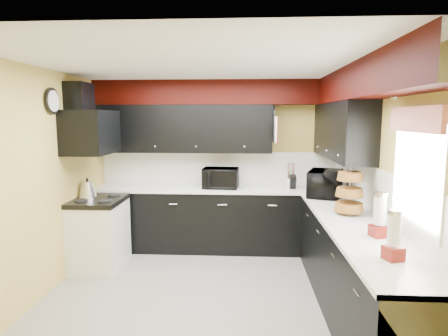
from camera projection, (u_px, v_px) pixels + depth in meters
The scene contains 35 objects.
ground at pixel (207, 295), 4.16m from camera, with size 3.60×3.60×0.00m, color gray.
wall_back at pixel (218, 164), 5.78m from camera, with size 3.60×0.06×2.50m, color #E0C666.
wall_right at pixel (378, 187), 3.90m from camera, with size 0.06×3.60×2.50m, color #E0C666.
wall_left at pixel (43, 183), 4.09m from camera, with size 0.06×3.60×2.50m, color #E0C666.
ceiling at pixel (206, 65), 3.83m from camera, with size 3.60×3.60×0.06m, color white.
cab_back at pixel (217, 220), 5.59m from camera, with size 3.60×0.60×0.90m, color black.
cab_right at pixel (354, 271), 3.72m from camera, with size 0.60×3.00×0.90m, color black.
counter_back at pixel (217, 189), 5.52m from camera, with size 3.62×0.64×0.04m, color white.
counter_right at pixel (356, 225), 3.66m from camera, with size 0.64×3.02×0.04m, color white.
splash_back at pixel (218, 168), 5.77m from camera, with size 3.60×0.02×0.50m, color white.
splash_right at pixel (377, 192), 3.91m from camera, with size 0.02×3.60×0.50m, color white.
upper_back at pixel (184, 129), 5.56m from camera, with size 2.60×0.35×0.70m, color black.
upper_right at pixel (341, 131), 4.72m from camera, with size 0.35×1.80×0.70m, color black.
soffit_back at pixel (217, 93), 5.45m from camera, with size 3.60×0.36×0.35m, color black.
soffit_right at pixel (372, 80), 3.58m from camera, with size 0.36×3.24×0.35m, color black.
stove at pixel (100, 235), 4.93m from camera, with size 0.60×0.75×0.86m, color white.
cooktop at pixel (98, 201), 4.87m from camera, with size 0.62×0.77×0.06m, color black.
hood at pixel (91, 132), 4.75m from camera, with size 0.50×0.78×0.55m, color black.
hood_duct at pixel (79, 99), 4.70m from camera, with size 0.24×0.40×0.40m, color black.
window at pixel (419, 170), 2.97m from camera, with size 0.03×0.86×0.96m, color white, non-canonical shape.
valance at pixel (415, 119), 2.92m from camera, with size 0.04×0.88×0.20m, color red.
pan_top at pixel (274, 115), 5.38m from camera, with size 0.03×0.22×0.40m, color black, non-canonical shape.
pan_mid at pixel (274, 133), 5.29m from camera, with size 0.03×0.28×0.46m, color black, non-canonical shape.
pan_low at pixel (273, 134), 5.55m from camera, with size 0.03×0.24×0.42m, color black, non-canonical shape.
cut_board at pixel (276, 130), 5.16m from camera, with size 0.03×0.26×0.35m, color white.
baskets at pixel (349, 192), 3.97m from camera, with size 0.27×0.27×0.50m, color brown, non-canonical shape.
clock at pixel (52, 101), 4.22m from camera, with size 0.03×0.30×0.30m, color black, non-canonical shape.
deco_plate at pixel (395, 86), 3.42m from camera, with size 0.03×0.24×0.24m, color white, non-canonical shape.
toaster_oven at pixel (221, 178), 5.47m from camera, with size 0.50×0.42×0.29m, color black.
microwave at pixel (325, 183), 4.91m from camera, with size 0.61×0.41×0.33m, color black.
utensil_crock at pixel (291, 183), 5.45m from camera, with size 0.13×0.13×0.14m, color silver.
knife_block at pixel (292, 182), 5.42m from camera, with size 0.09×0.12×0.20m, color black.
kettle at pixel (87, 189), 4.97m from camera, with size 0.23×0.23×0.21m, color silver, non-canonical shape.
dispenser_a at pixel (379, 217), 3.22m from camera, with size 0.13×0.13×0.35m, color #67050F, non-canonical shape.
dispenser_b at pixel (394, 238), 2.69m from camera, with size 0.12×0.12×0.33m, color #5E170A, non-canonical shape.
Camera 1 is at (0.40, -3.92, 1.96)m, focal length 30.00 mm.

